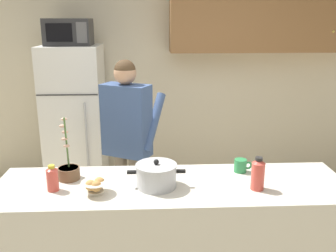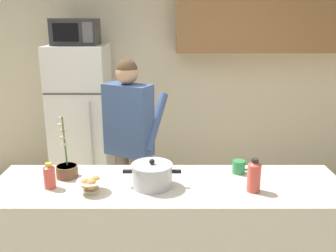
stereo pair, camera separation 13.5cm
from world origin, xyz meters
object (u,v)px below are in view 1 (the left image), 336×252
at_px(microwave, 69,32).
at_px(person_near_pot, 127,130).
at_px(cooking_pot, 156,175).
at_px(coffee_mug, 241,166).
at_px(bread_bowl, 95,186).
at_px(potted_orchid, 69,170).
at_px(bottle_mid_counter, 258,174).
at_px(bottle_near_edge, 52,178).
at_px(refrigerator, 76,122).

xyz_separation_m(microwave, person_near_pot, (0.65, -0.94, -0.82)).
relative_size(cooking_pot, coffee_mug, 2.94).
bearing_deg(bread_bowl, potted_orchid, 132.32).
height_order(cooking_pot, bottle_mid_counter, bottle_mid_counter).
distance_m(coffee_mug, bottle_mid_counter, 0.30).
xyz_separation_m(bread_bowl, bottle_mid_counter, (1.05, 0.02, 0.06)).
height_order(coffee_mug, potted_orchid, potted_orchid).
bearing_deg(bread_bowl, bottle_near_edge, 167.66).
bearing_deg(person_near_pot, bottle_mid_counter, -47.95).
bearing_deg(cooking_pot, bottle_mid_counter, -6.35).
distance_m(refrigerator, bread_bowl, 2.04).
height_order(cooking_pot, potted_orchid, potted_orchid).
distance_m(person_near_pot, cooking_pot, 0.96).
bearing_deg(refrigerator, bottle_mid_counter, -51.63).
relative_size(person_near_pot, cooking_pot, 4.32).
height_order(microwave, bottle_mid_counter, microwave).
distance_m(microwave, potted_orchid, 1.94).
distance_m(person_near_pot, bottle_mid_counter, 1.34).
xyz_separation_m(refrigerator, coffee_mug, (1.51, -1.66, 0.11)).
bearing_deg(potted_orchid, bottle_mid_counter, -9.99).
bearing_deg(coffee_mug, bottle_mid_counter, -82.32).
height_order(cooking_pot, bottle_near_edge, cooking_pot).
distance_m(cooking_pot, potted_orchid, 0.62).
bearing_deg(refrigerator, coffee_mug, -47.78).
bearing_deg(bottle_near_edge, cooking_pot, 2.29).
bearing_deg(bread_bowl, refrigerator, 104.30).
height_order(microwave, cooking_pot, microwave).
relative_size(person_near_pot, coffee_mug, 12.71).
relative_size(microwave, coffee_mug, 3.66).
height_order(cooking_pot, coffee_mug, cooking_pot).
distance_m(person_near_pot, potted_orchid, 0.86).
distance_m(bread_bowl, potted_orchid, 0.32).
bearing_deg(bottle_mid_counter, coffee_mug, 97.68).
relative_size(person_near_pot, bottle_near_edge, 9.51).
bearing_deg(coffee_mug, bread_bowl, -162.98).
height_order(coffee_mug, bottle_near_edge, bottle_near_edge).
relative_size(person_near_pot, bottle_mid_counter, 7.50).
bearing_deg(refrigerator, cooking_pot, -64.67).
relative_size(coffee_mug, bottle_near_edge, 0.75).
bearing_deg(cooking_pot, potted_orchid, 166.14).
bearing_deg(bottle_mid_counter, person_near_pot, 132.05).
distance_m(refrigerator, microwave, 1.00).
xyz_separation_m(coffee_mug, bread_bowl, (-1.01, -0.31, 0.00)).
bearing_deg(person_near_pot, refrigerator, 124.10).
relative_size(microwave, bread_bowl, 2.62).
relative_size(bottle_near_edge, bottle_mid_counter, 0.79).
distance_m(cooking_pot, bottle_mid_counter, 0.66).
bearing_deg(potted_orchid, microwave, 99.47).
distance_m(microwave, cooking_pot, 2.23).
xyz_separation_m(microwave, bottle_mid_counter, (1.55, -1.93, -0.83)).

